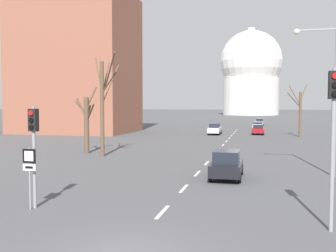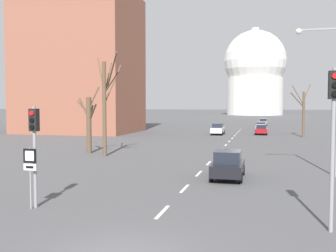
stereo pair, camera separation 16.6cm
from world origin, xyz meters
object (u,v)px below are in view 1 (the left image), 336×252
object	(u,v)px
route_sign_post	(29,167)
sedan_near_right	(260,122)
traffic_signal_near_right	(333,119)
sedan_near_left	(258,126)
street_lamp_right	(328,86)
sedan_mid_centre	(215,129)
traffic_signal_near_left	(34,137)
sedan_far_right	(227,164)
sedan_far_left	(258,129)

from	to	relation	value
route_sign_post	sedan_near_right	world-z (taller)	route_sign_post
traffic_signal_near_right	sedan_near_left	size ratio (longest dim) A/B	1.35
street_lamp_right	sedan_mid_centre	distance (m)	33.84
traffic_signal_near_left	sedan_mid_centre	xyz separation A→B (m)	(2.84, 42.50, -2.19)
route_sign_post	sedan_mid_centre	distance (m)	42.85
traffic_signal_near_right	sedan_near_right	distance (m)	72.64
traffic_signal_near_right	sedan_mid_centre	distance (m)	43.74
sedan_near_right	traffic_signal_near_right	bearing A→B (deg)	-88.18
route_sign_post	sedan_mid_centre	xyz separation A→B (m)	(2.91, 42.74, -0.93)
traffic_signal_near_right	sedan_far_right	world-z (taller)	traffic_signal_near_right
sedan_far_right	sedan_far_left	bearing A→B (deg)	87.16
sedan_mid_centre	sedan_far_left	size ratio (longest dim) A/B	1.16
traffic_signal_near_left	sedan_far_right	world-z (taller)	traffic_signal_near_left
traffic_signal_near_left	route_sign_post	xyz separation A→B (m)	(-0.07, -0.24, -1.26)
traffic_signal_near_right	sedan_far_left	world-z (taller)	traffic_signal_near_right
sedan_far_right	sedan_mid_centre	bearing A→B (deg)	97.71
street_lamp_right	sedan_near_right	distance (m)	61.95
street_lamp_right	sedan_mid_centre	bearing A→B (deg)	108.35
sedan_mid_centre	sedan_far_right	size ratio (longest dim) A/B	1.11
traffic_signal_near_right	route_sign_post	size ratio (longest dim) A/B	2.16
street_lamp_right	sedan_far_left	world-z (taller)	street_lamp_right
traffic_signal_near_right	sedan_far_right	size ratio (longest dim) A/B	1.39
street_lamp_right	route_sign_post	bearing A→B (deg)	-140.93
traffic_signal_near_left	traffic_signal_near_right	size ratio (longest dim) A/B	0.77
sedan_near_right	sedan_near_left	bearing A→B (deg)	-91.21
street_lamp_right	sedan_near_left	size ratio (longest dim) A/B	2.18
traffic_signal_near_right	route_sign_post	xyz separation A→B (m)	(-11.85, -0.03, -2.13)
traffic_signal_near_left	traffic_signal_near_right	xyz separation A→B (m)	(11.78, -0.20, 0.87)
route_sign_post	sedan_near_left	world-z (taller)	route_sign_post
sedan_near_left	route_sign_post	bearing A→B (deg)	-99.52
route_sign_post	sedan_far_left	world-z (taller)	route_sign_post
sedan_near_right	sedan_mid_centre	bearing A→B (deg)	-102.54
street_lamp_right	sedan_far_left	bearing A→B (deg)	97.11
traffic_signal_near_left	sedan_far_right	size ratio (longest dim) A/B	1.07
traffic_signal_near_left	sedan_far_left	bearing A→B (deg)	78.24
traffic_signal_near_left	traffic_signal_near_right	bearing A→B (deg)	-0.98
route_sign_post	sedan_near_left	size ratio (longest dim) A/B	0.63
sedan_far_left	sedan_near_left	bearing A→B (deg)	90.60
sedan_near_left	traffic_signal_near_right	bearing A→B (deg)	-87.20
sedan_far_left	sedan_far_right	world-z (taller)	sedan_far_right
sedan_near_right	sedan_mid_centre	distance (m)	30.56
sedan_far_left	sedan_near_right	bearing A→B (deg)	89.45
sedan_near_right	sedan_far_right	world-z (taller)	sedan_far_right
route_sign_post	sedan_far_right	size ratio (longest dim) A/B	0.64
traffic_signal_near_right	route_sign_post	bearing A→B (deg)	-179.84
traffic_signal_near_left	route_sign_post	world-z (taller)	traffic_signal_near_left
route_sign_post	traffic_signal_near_left	bearing A→B (deg)	72.42
sedan_near_left	sedan_far_left	world-z (taller)	sedan_far_left
street_lamp_right	traffic_signal_near_right	bearing A→B (deg)	-98.42
traffic_signal_near_right	sedan_far_right	xyz separation A→B (m)	(-4.34, 8.77, -3.09)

